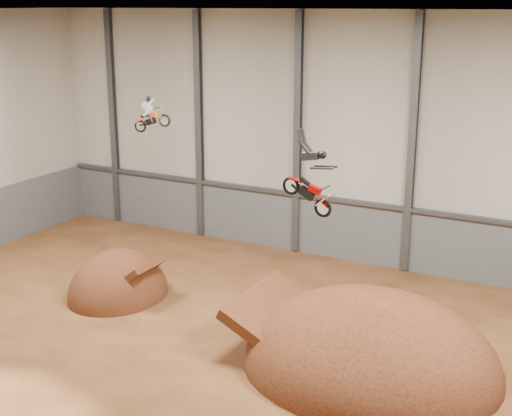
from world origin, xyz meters
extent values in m
plane|color=#4C2914|center=(0.00, 0.00, 0.00)|extent=(40.00, 40.00, 0.00)
cube|color=#B4B0A0|center=(0.00, 15.00, 7.00)|extent=(40.00, 0.10, 14.00)
plane|color=black|center=(0.00, 0.00, 14.00)|extent=(40.00, 40.00, 0.00)
cube|color=#5B5F63|center=(0.00, 14.90, 1.75)|extent=(39.80, 0.18, 3.50)
cube|color=#47494F|center=(0.00, 14.75, 3.55)|extent=(39.80, 0.35, 0.20)
cube|color=#47494F|center=(-16.67, 14.80, 7.00)|extent=(0.40, 0.36, 13.90)
cube|color=#47494F|center=(-10.00, 14.80, 7.00)|extent=(0.40, 0.36, 13.90)
cube|color=#47494F|center=(-3.33, 14.80, 7.00)|extent=(0.40, 0.36, 13.90)
cube|color=#47494F|center=(3.33, 14.80, 7.00)|extent=(0.40, 0.36, 13.90)
ellipsoid|color=#391A0E|center=(-8.43, 4.47, 0.00)|extent=(4.76, 5.49, 4.76)
ellipsoid|color=#391A0E|center=(5.30, 3.42, 0.00)|extent=(10.65, 9.42, 6.15)
camera|label=1|loc=(13.55, -21.78, 14.32)|focal=50.00mm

